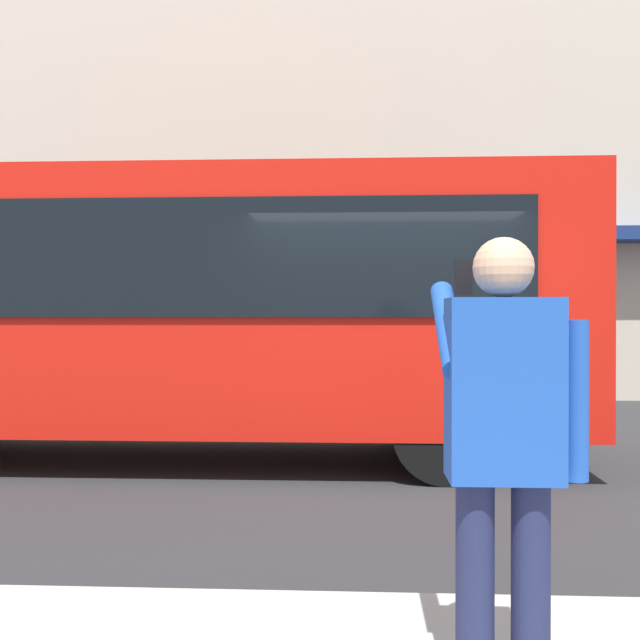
# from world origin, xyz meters

# --- Properties ---
(ground_plane) EXTENTS (60.00, 60.00, 0.00)m
(ground_plane) POSITION_xyz_m (0.00, 0.00, 0.00)
(ground_plane) COLOR #2B2B2D
(building_facade_far) EXTENTS (28.00, 1.55, 12.00)m
(building_facade_far) POSITION_xyz_m (-0.02, -6.80, 5.99)
(building_facade_far) COLOR beige
(building_facade_far) RESTS_ON ground_plane
(red_bus) EXTENTS (9.05, 2.54, 3.08)m
(red_bus) POSITION_xyz_m (2.46, -0.67, 1.68)
(red_bus) COLOR red
(red_bus) RESTS_ON ground_plane
(pedestrian_photographer) EXTENTS (0.53, 0.52, 1.70)m
(pedestrian_photographer) POSITION_xyz_m (-0.28, 4.56, 1.14)
(pedestrian_photographer) COLOR #1E2347
(pedestrian_photographer) RESTS_ON sidewalk_curb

